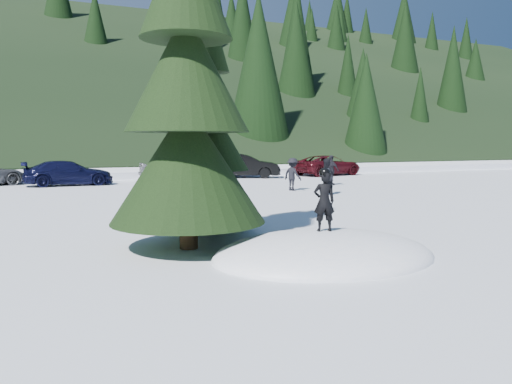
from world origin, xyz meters
name	(u,v)px	position (x,y,z in m)	size (l,w,h in m)	color
ground	(324,257)	(0.00, 0.00, 0.00)	(200.00, 200.00, 0.00)	white
snow_mound	(324,257)	(0.00, 0.00, 0.00)	(4.48, 3.52, 0.96)	white
forest_hillside	(83,53)	(0.00, 54.00, 12.50)	(200.00, 60.00, 25.00)	black
spruce_tall	(187,88)	(-2.20, 1.80, 3.32)	(3.20, 3.20, 8.60)	black
spruce_short	(212,147)	(-1.20, 3.20, 2.10)	(2.20, 2.20, 5.37)	black
child_skier	(324,201)	(0.07, 0.14, 1.06)	(0.43, 0.28, 1.17)	black
adult_0	(326,177)	(6.10, 9.99, 0.77)	(0.75, 0.58, 1.54)	black
adult_1	(331,170)	(8.87, 14.03, 0.78)	(0.91, 0.38, 1.56)	black
adult_2	(293,174)	(5.65, 12.18, 0.75)	(0.97, 0.56, 1.51)	black
car_3	(68,173)	(-3.70, 19.21, 0.64)	(1.80, 4.42, 1.28)	black
car_4	(177,168)	(2.34, 20.41, 0.75)	(1.77, 4.40, 1.50)	gray
car_5	(244,166)	(6.78, 20.93, 0.74)	(1.58, 4.52, 1.49)	black
car_6	(328,165)	(12.84, 20.83, 0.67)	(2.24, 4.85, 1.35)	#3A0A10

